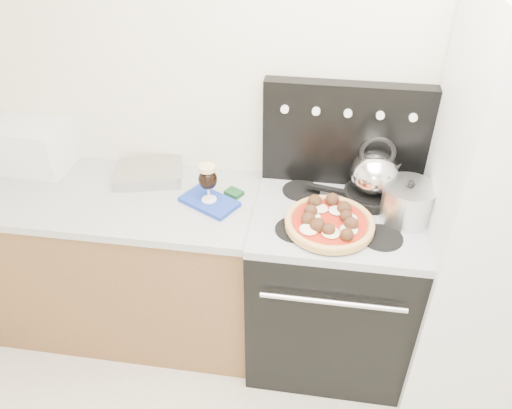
% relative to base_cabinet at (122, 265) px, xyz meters
% --- Properties ---
extents(room_shell, '(3.52, 3.01, 2.52)m').
position_rel_base_cabinet_xyz_m(room_shell, '(1.02, -0.91, 0.82)').
color(room_shell, beige).
rests_on(room_shell, ground).
extents(base_cabinet, '(1.45, 0.60, 0.86)m').
position_rel_base_cabinet_xyz_m(base_cabinet, '(0.00, 0.00, 0.00)').
color(base_cabinet, brown).
rests_on(base_cabinet, ground).
extents(countertop, '(1.48, 0.63, 0.04)m').
position_rel_base_cabinet_xyz_m(countertop, '(0.00, 0.00, 0.45)').
color(countertop, '#B2B2B3').
rests_on(countertop, base_cabinet).
extents(stove_body, '(0.76, 0.65, 0.88)m').
position_rel_base_cabinet_xyz_m(stove_body, '(1.10, -0.02, 0.01)').
color(stove_body, black).
rests_on(stove_body, ground).
extents(cooktop, '(0.76, 0.65, 0.04)m').
position_rel_base_cabinet_xyz_m(cooktop, '(1.10, -0.02, 0.47)').
color(cooktop, '#ADADB2').
rests_on(cooktop, stove_body).
extents(backguard, '(0.76, 0.08, 0.50)m').
position_rel_base_cabinet_xyz_m(backguard, '(1.10, 0.25, 0.74)').
color(backguard, black).
rests_on(backguard, cooktop).
extents(fridge, '(0.64, 0.68, 1.90)m').
position_rel_base_cabinet_xyz_m(fridge, '(1.80, -0.05, 0.52)').
color(fridge, silver).
rests_on(fridge, ground).
extents(toaster_oven, '(0.39, 0.29, 0.24)m').
position_rel_base_cabinet_xyz_m(toaster_oven, '(-0.46, 0.19, 0.59)').
color(toaster_oven, silver).
rests_on(toaster_oven, countertop).
extents(foil_sheet, '(0.36, 0.30, 0.06)m').
position_rel_base_cabinet_xyz_m(foil_sheet, '(0.17, 0.15, 0.50)').
color(foil_sheet, silver).
rests_on(foil_sheet, countertop).
extents(oven_mitt, '(0.30, 0.26, 0.02)m').
position_rel_base_cabinet_xyz_m(oven_mitt, '(0.51, -0.02, 0.48)').
color(oven_mitt, '#1B39AA').
rests_on(oven_mitt, countertop).
extents(beer_glass, '(0.10, 0.10, 0.19)m').
position_rel_base_cabinet_xyz_m(beer_glass, '(0.51, -0.02, 0.59)').
color(beer_glass, black).
rests_on(beer_glass, oven_mitt).
extents(pizza_pan, '(0.39, 0.39, 0.01)m').
position_rel_base_cabinet_xyz_m(pizza_pan, '(1.06, -0.14, 0.50)').
color(pizza_pan, black).
rests_on(pizza_pan, cooktop).
extents(pizza, '(0.42, 0.42, 0.05)m').
position_rel_base_cabinet_xyz_m(pizza, '(1.06, -0.14, 0.53)').
color(pizza, '#EDA963').
rests_on(pizza, pizza_pan).
extents(skillet, '(0.30, 0.30, 0.04)m').
position_rel_base_cabinet_xyz_m(skillet, '(1.25, 0.10, 0.51)').
color(skillet, black).
rests_on(skillet, cooktop).
extents(tea_kettle, '(0.27, 0.27, 0.23)m').
position_rel_base_cabinet_xyz_m(tea_kettle, '(1.25, 0.10, 0.65)').
color(tea_kettle, silver).
rests_on(tea_kettle, skillet).
extents(stock_pot, '(0.24, 0.24, 0.16)m').
position_rel_base_cabinet_xyz_m(stock_pot, '(1.39, -0.02, 0.57)').
color(stock_pot, silver).
rests_on(stock_pot, cooktop).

